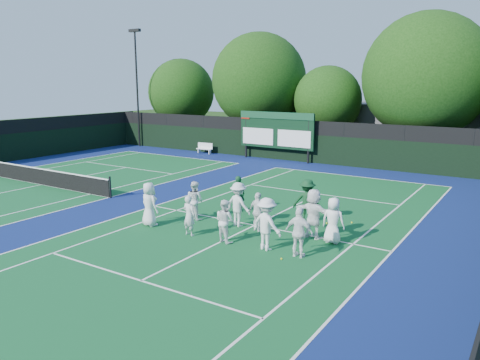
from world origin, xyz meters
The scene contains 30 objects.
ground centered at (0.00, 0.00, 0.00)m, with size 120.00×120.00×0.00m, color #19360E.
court_apron centered at (-6.00, 1.00, 0.00)m, with size 34.00×32.00×0.01m, color navy.
near_court centered at (0.00, 1.00, 0.01)m, with size 11.05×23.85×0.01m.
left_court centered at (-14.00, 1.00, 0.01)m, with size 11.05×23.85×0.01m.
back_fence centered at (-6.00, 16.00, 1.36)m, with size 34.00×0.08×3.00m.
scoreboard centered at (-7.01, 15.59, 2.19)m, with size 6.00×0.21×3.55m.
clubhouse centered at (-2.00, 24.00, 2.00)m, with size 18.00×6.00×4.00m, color #59595E.
light_pole_left centered at (-21.00, 15.70, 6.30)m, with size 1.20×0.30×10.12m.
tennis_net centered at (-14.00, 1.00, 0.49)m, with size 11.30×0.10×1.10m.
bench centered at (-13.39, 15.36, 0.46)m, with size 1.39×0.47×0.86m.
tree_a centered at (-19.01, 19.58, 4.58)m, with size 6.07×6.07×7.78m.
tree_b centered at (-10.66, 19.58, 5.58)m, with size 7.81×7.81×9.69m.
tree_c centered at (-4.55, 19.58, 4.21)m, with size 5.12×5.12×6.92m.
tree_d centered at (2.48, 19.58, 5.85)m, with size 8.51×8.51×10.32m.
tennis_ball_0 centered at (-3.27, 0.81, 0.03)m, with size 0.07×0.07×0.07m, color yellow.
tennis_ball_1 centered at (3.19, 3.42, 0.03)m, with size 0.07×0.07×0.07m, color yellow.
tennis_ball_4 centered at (2.36, 2.79, 0.03)m, with size 0.07×0.07×0.07m, color yellow.
tennis_ball_5 centered at (2.66, -1.70, 0.03)m, with size 0.07×0.07×0.07m, color yellow.
player_front_0 centered at (-3.55, -1.29, 0.89)m, with size 0.87×0.57×1.78m, color white.
player_front_1 centered at (-1.44, -1.38, 0.77)m, with size 0.57×0.37×1.55m, color silver.
player_front_2 centered at (0.10, -1.24, 0.79)m, with size 0.77×0.60×1.58m, color white.
player_front_3 centered at (1.78, -1.14, 0.92)m, with size 1.19×0.68×1.84m, color white.
player_front_4 centered at (3.02, -1.17, 0.85)m, with size 1.00×0.42×1.71m, color white.
player_back_0 centered at (-2.60, 0.43, 0.82)m, with size 0.79×0.62×1.63m, color white.
player_back_1 centered at (-0.52, 0.60, 0.90)m, with size 1.16×0.67×1.79m, color silver.
player_back_2 centered at (0.46, 0.48, 0.77)m, with size 0.90×0.37×1.53m, color white.
player_back_3 centered at (2.60, 0.88, 0.94)m, with size 1.74×0.55×1.87m, color white.
player_back_4 centered at (3.42, 0.74, 0.84)m, with size 0.82×0.54×1.68m, color white.
coach_left centered at (-1.72, 2.41, 0.81)m, with size 0.59×0.39×1.63m, color #103B1F.
coach_right centered at (1.56, 2.57, 0.90)m, with size 1.17×0.67×1.81m, color #103D1D.
Camera 1 is at (9.33, -14.51, 5.69)m, focal length 35.00 mm.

